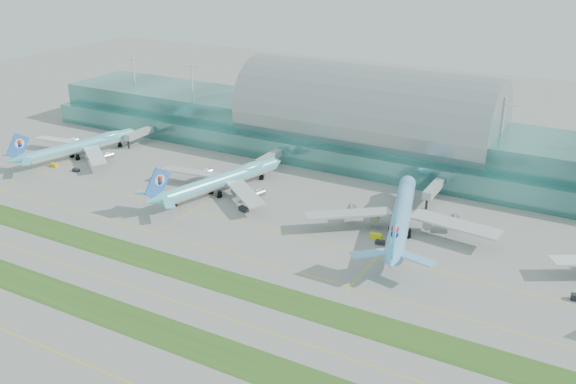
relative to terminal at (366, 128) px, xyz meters
The scene contains 17 objects.
ground 129.58m from the terminal, 90.00° to the right, with size 700.00×700.00×0.00m, color gray.
terminal is the anchor object (origin of this frame).
grass_strip_near 157.43m from the terminal, 90.00° to the right, with size 420.00×12.00×0.08m, color #2D591E.
grass_strip_far 127.58m from the terminal, 90.00° to the right, with size 420.00×12.00×0.08m, color #2D591E.
taxiline_a 177.36m from the terminal, 90.00° to the right, with size 420.00×0.35×0.01m, color yellow.
taxiline_b 143.50m from the terminal, 90.00° to the right, with size 420.00×0.35×0.01m, color yellow.
taxiline_c 111.70m from the terminal, 90.01° to the right, with size 420.00×0.35×0.01m, color yellow.
taxiline_d 89.92m from the terminal, 90.01° to the right, with size 420.00×0.35×0.01m, color yellow.
airliner_a 133.35m from the terminal, 151.29° to the right, with size 56.84×65.66×18.34m.
airliner_b 76.58m from the terminal, 115.93° to the right, with size 58.79×68.04×19.09m.
airliner_c 79.51m from the terminal, 57.91° to the right, with size 66.11×76.47×21.42m.
gse_a 143.02m from the terminal, 145.82° to the right, with size 3.68×1.68×1.49m, color yellow.
gse_b 132.02m from the terminal, 142.61° to the right, with size 2.92×1.74×1.40m, color black.
gse_c 99.25m from the terminal, 115.93° to the right, with size 2.84×1.72×1.38m, color black.
gse_d 82.35m from the terminal, 101.39° to the right, with size 4.16×1.99×1.71m, color black.
gse_e 86.06m from the terminal, 64.42° to the right, with size 4.15×1.88×1.78m, color yellow.
gse_f 90.50m from the terminal, 63.72° to the right, with size 3.28×1.63×1.40m, color black.
Camera 1 is at (107.49, -137.16, 99.76)m, focal length 40.00 mm.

